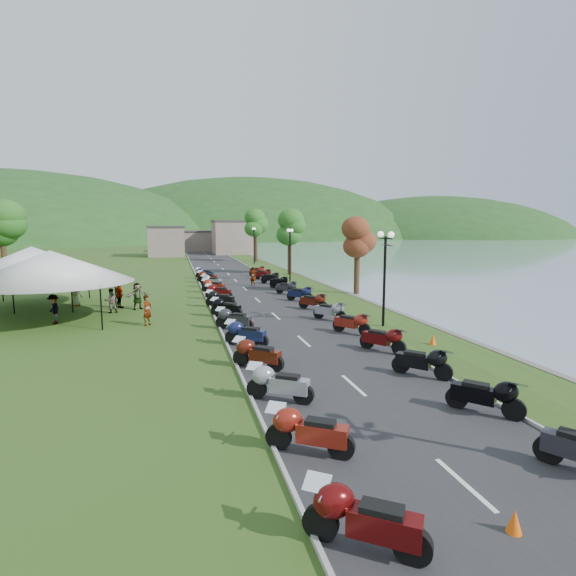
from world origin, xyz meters
TOP-DOWN VIEW (x-y plane):
  - road at (0.00, 40.00)m, footprint 7.00×120.00m
  - hills_backdrop at (0.00, 200.00)m, footprint 360.00×120.00m
  - far_building at (-2.00, 85.00)m, footprint 18.00×16.00m
  - moto_row_left at (-2.76, 17.49)m, footprint 2.60×51.70m
  - moto_row_right at (2.74, 23.45)m, footprint 2.60×42.00m
  - vendor_tent_main at (-12.40, 23.76)m, footprint 5.87×5.87m
  - vendor_tent_side at (-14.81, 29.15)m, footprint 5.70×5.70m
  - tree_lakeside at (8.14, 29.14)m, footprint 2.39×2.39m
  - pedestrian_a at (-7.24, 21.37)m, footprint 0.71×0.74m
  - pedestrian_b at (-9.61, 25.56)m, footprint 0.84×0.64m
  - pedestrian_c at (-12.21, 22.95)m, footprint 0.91×1.14m
  - traffic_cone_near at (-0.09, 2.47)m, footprint 0.29×0.29m

SIDE VIEW (x-z plane):
  - hills_backdrop at x=0.00m, z-range -38.00..38.00m
  - pedestrian_a at x=-7.24m, z-range -0.82..0.82m
  - pedestrian_b at x=-9.61m, z-range -0.77..0.77m
  - pedestrian_c at x=-12.21m, z-range -0.82..0.82m
  - road at x=0.00m, z-range 0.00..0.02m
  - traffic_cone_near at x=-0.09m, z-range 0.00..0.45m
  - moto_row_left at x=-2.76m, z-range 0.00..1.10m
  - moto_row_right at x=2.74m, z-range 0.00..1.10m
  - vendor_tent_main at x=-12.40m, z-range 0.00..4.00m
  - vendor_tent_side at x=-14.81m, z-range 0.00..4.00m
  - far_building at x=-2.00m, z-range 0.00..5.00m
  - tree_lakeside at x=8.14m, z-range 0.00..6.65m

